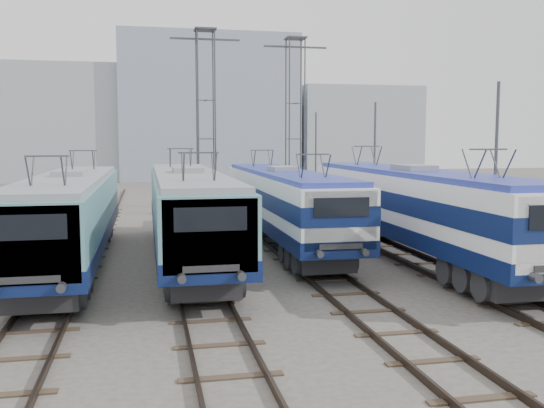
{
  "coord_description": "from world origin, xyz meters",
  "views": [
    {
      "loc": [
        -3.87,
        -17.96,
        4.87
      ],
      "look_at": [
        1.31,
        7.0,
        2.21
      ],
      "focal_mm": 40.0,
      "sensor_mm": 36.0,
      "label": 1
    }
  ],
  "objects": [
    {
      "name": "locomotive_far_left",
      "position": [
        -6.75,
        5.95,
        2.17
      ],
      "size": [
        2.75,
        17.35,
        3.27
      ],
      "color": "#0C1846",
      "rests_on": "ground"
    },
    {
      "name": "mast_rear",
      "position": [
        8.6,
        26.0,
        3.5
      ],
      "size": [
        0.12,
        0.12,
        7.0
      ],
      "primitive_type": "cylinder",
      "color": "#3F4247",
      "rests_on": "ground"
    },
    {
      "name": "locomotive_center_left",
      "position": [
        -2.25,
        6.4,
        2.2
      ],
      "size": [
        2.8,
        17.66,
        3.32
      ],
      "color": "#0C1846",
      "rests_on": "ground"
    },
    {
      "name": "building_east",
      "position": [
        24.0,
        62.0,
        6.0
      ],
      "size": [
        16.0,
        12.0,
        12.0
      ],
      "primitive_type": "cube",
      "color": "#959EA6",
      "rests_on": "ground"
    },
    {
      "name": "mast_mid",
      "position": [
        8.6,
        14.0,
        3.5
      ],
      "size": [
        0.12,
        0.12,
        7.0
      ],
      "primitive_type": "cylinder",
      "color": "#3F4247",
      "rests_on": "ground"
    },
    {
      "name": "building_center",
      "position": [
        4.0,
        62.0,
        9.0
      ],
      "size": [
        22.0,
        14.0,
        18.0
      ],
      "primitive_type": "cube",
      "color": "#8691A5",
      "rests_on": "ground"
    },
    {
      "name": "mast_front",
      "position": [
        8.6,
        2.0,
        3.5
      ],
      "size": [
        0.12,
        0.12,
        7.0
      ],
      "primitive_type": "cylinder",
      "color": "#3F4247",
      "rests_on": "ground"
    },
    {
      "name": "catenary_tower_east",
      "position": [
        6.5,
        24.0,
        6.64
      ],
      "size": [
        4.5,
        1.2,
        12.0
      ],
      "color": "#3F4247",
      "rests_on": "ground"
    },
    {
      "name": "locomotive_center_right",
      "position": [
        2.25,
        8.94,
        2.2
      ],
      "size": [
        2.72,
        17.16,
        3.23
      ],
      "color": "#0C1846",
      "rests_on": "ground"
    },
    {
      "name": "locomotive_far_right",
      "position": [
        6.75,
        4.73,
        2.31
      ],
      "size": [
        2.87,
        18.12,
        3.41
      ],
      "color": "#0C1846",
      "rests_on": "ground"
    },
    {
      "name": "ground",
      "position": [
        0.0,
        0.0,
        0.0
      ],
      "size": [
        160.0,
        160.0,
        0.0
      ],
      "primitive_type": "plane",
      "color": "#514C47"
    },
    {
      "name": "platform",
      "position": [
        10.2,
        8.0,
        0.15
      ],
      "size": [
        4.0,
        70.0,
        0.3
      ],
      "primitive_type": "cube",
      "color": "#9E9E99",
      "rests_on": "ground"
    },
    {
      "name": "building_west",
      "position": [
        -14.0,
        62.0,
        7.0
      ],
      "size": [
        18.0,
        12.0,
        14.0
      ],
      "primitive_type": "cube",
      "color": "#959EA6",
      "rests_on": "ground"
    },
    {
      "name": "catenary_tower_west",
      "position": [
        0.0,
        22.0,
        6.64
      ],
      "size": [
        4.5,
        1.2,
        12.0
      ],
      "color": "#3F4247",
      "rests_on": "ground"
    }
  ]
}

